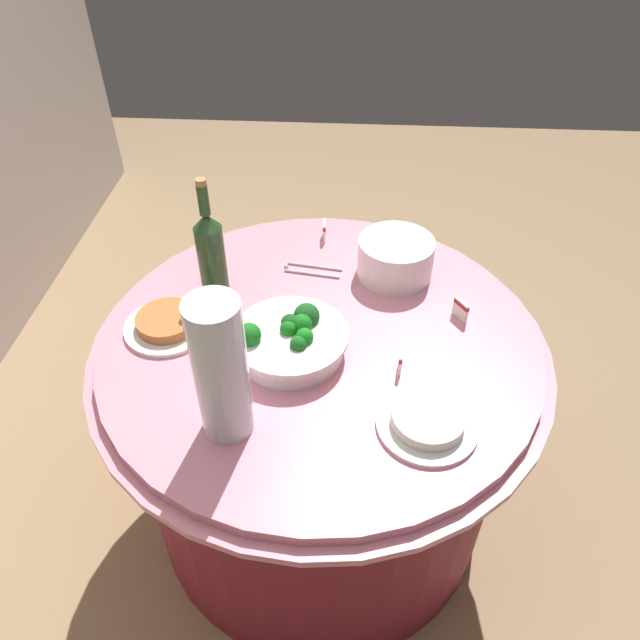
# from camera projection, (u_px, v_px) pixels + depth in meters

# --- Properties ---
(ground_plane) EXTENTS (6.00, 6.00, 0.00)m
(ground_plane) POSITION_uv_depth(u_px,v_px,m) (320.00, 498.00, 2.00)
(ground_plane) COLOR #9E7F5B
(buffet_table) EXTENTS (1.16, 1.16, 0.74)m
(buffet_table) POSITION_uv_depth(u_px,v_px,m) (320.00, 427.00, 1.75)
(buffet_table) COLOR maroon
(buffet_table) RESTS_ON ground_plane
(broccoli_bowl) EXTENTS (0.28, 0.28, 0.11)m
(broccoli_bowl) POSITION_uv_depth(u_px,v_px,m) (290.00, 340.00, 1.44)
(broccoli_bowl) COLOR white
(broccoli_bowl) RESTS_ON buffet_table
(plate_stack) EXTENTS (0.21, 0.21, 0.11)m
(plate_stack) POSITION_uv_depth(u_px,v_px,m) (395.00, 258.00, 1.67)
(plate_stack) COLOR white
(plate_stack) RESTS_ON buffet_table
(wine_bottle) EXTENTS (0.07, 0.07, 0.34)m
(wine_bottle) POSITION_uv_depth(u_px,v_px,m) (211.00, 251.00, 1.56)
(wine_bottle) COLOR #23451F
(wine_bottle) RESTS_ON buffet_table
(decorative_fruit_vase) EXTENTS (0.11, 0.11, 0.34)m
(decorative_fruit_vase) POSITION_uv_depth(u_px,v_px,m) (222.00, 378.00, 1.20)
(decorative_fruit_vase) COLOR silver
(decorative_fruit_vase) RESTS_ON buffet_table
(serving_tongs) EXTENTS (0.07, 0.17, 0.01)m
(serving_tongs) POSITION_uv_depth(u_px,v_px,m) (311.00, 270.00, 1.71)
(serving_tongs) COLOR silver
(serving_tongs) RESTS_ON buffet_table
(food_plate_rice) EXTENTS (0.22, 0.22, 0.04)m
(food_plate_rice) POSITION_uv_depth(u_px,v_px,m) (428.00, 421.00, 1.28)
(food_plate_rice) COLOR white
(food_plate_rice) RESTS_ON buffet_table
(food_plate_peanuts) EXTENTS (0.22, 0.22, 0.04)m
(food_plate_peanuts) POSITION_uv_depth(u_px,v_px,m) (167.00, 324.00, 1.52)
(food_plate_peanuts) COLOR white
(food_plate_peanuts) RESTS_ON buffet_table
(label_placard_front) EXTENTS (0.05, 0.01, 0.05)m
(label_placard_front) POSITION_uv_depth(u_px,v_px,m) (324.00, 230.00, 1.82)
(label_placard_front) COLOR white
(label_placard_front) RESTS_ON buffet_table
(label_placard_mid) EXTENTS (0.05, 0.02, 0.05)m
(label_placard_mid) POSITION_uv_depth(u_px,v_px,m) (401.00, 359.00, 1.40)
(label_placard_mid) COLOR white
(label_placard_mid) RESTS_ON buffet_table
(label_placard_rear) EXTENTS (0.05, 0.03, 0.05)m
(label_placard_rear) POSITION_uv_depth(u_px,v_px,m) (461.00, 309.00, 1.54)
(label_placard_rear) COLOR white
(label_placard_rear) RESTS_ON buffet_table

